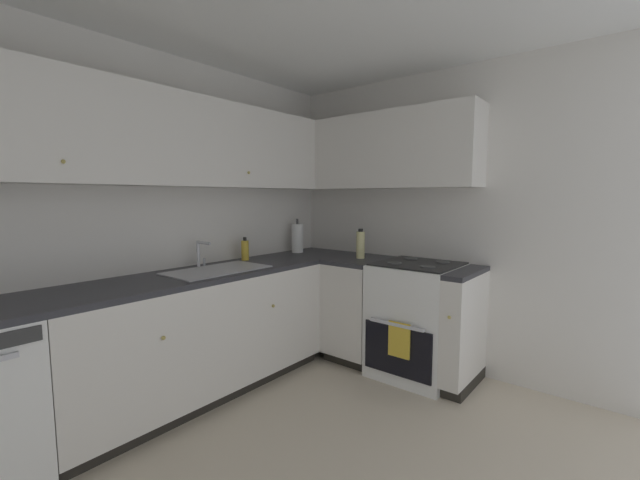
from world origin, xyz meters
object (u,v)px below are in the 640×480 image
at_px(paper_towel_roll, 297,238).
at_px(oil_bottle, 361,245).
at_px(soap_bottle, 245,250).
at_px(oven_range, 417,319).

distance_m(paper_towel_roll, oil_bottle, 0.68).
relative_size(soap_bottle, paper_towel_roll, 0.59).
height_order(oven_range, soap_bottle, soap_bottle).
bearing_deg(oven_range, oil_bottle, 91.97).
height_order(oven_range, paper_towel_roll, paper_towel_roll).
distance_m(soap_bottle, paper_towel_roll, 0.63).
bearing_deg(paper_towel_roll, oven_range, -85.86).
relative_size(soap_bottle, oil_bottle, 0.76).
height_order(soap_bottle, paper_towel_roll, paper_towel_roll).
bearing_deg(soap_bottle, oil_bottle, -44.79).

